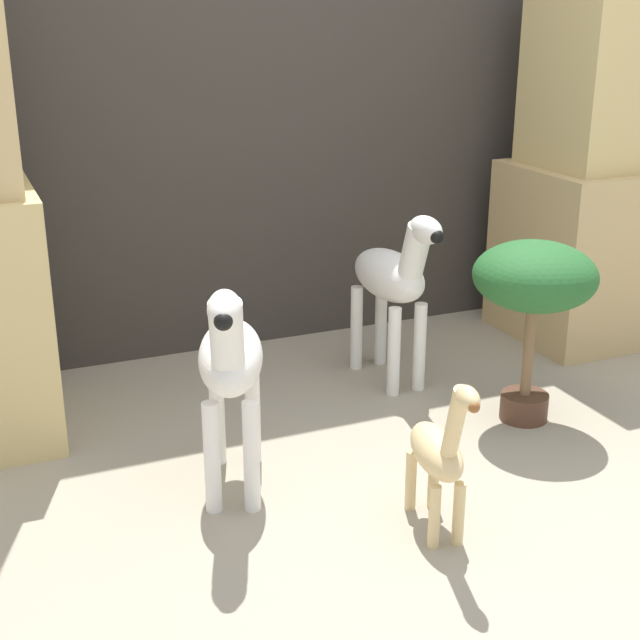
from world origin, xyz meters
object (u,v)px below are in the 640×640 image
(giraffe_figurine, at_px, (439,453))
(potted_palm_front, at_px, (534,285))
(zebra_right, at_px, (393,280))
(zebra_left, at_px, (230,364))

(giraffe_figurine, relative_size, potted_palm_front, 0.79)
(zebra_right, relative_size, zebra_left, 1.00)
(giraffe_figurine, bearing_deg, zebra_right, 69.78)
(giraffe_figurine, height_order, potted_palm_front, potted_palm_front)
(giraffe_figurine, bearing_deg, potted_palm_front, 37.85)
(zebra_right, bearing_deg, zebra_left, -145.73)
(zebra_left, relative_size, potted_palm_front, 1.08)
(giraffe_figurine, bearing_deg, zebra_left, 136.60)
(zebra_left, bearing_deg, giraffe_figurine, -43.40)
(zebra_right, relative_size, giraffe_figurine, 1.37)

